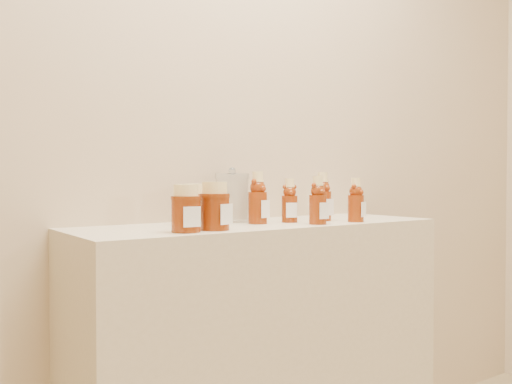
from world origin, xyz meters
TOP-DOWN VIEW (x-y plane):
  - wall_back at (0.00, 1.75)m, footprint 3.50×0.02m
  - display_table at (0.00, 1.55)m, footprint 1.20×0.40m
  - bear_bottle_back_left at (-0.02, 1.54)m, footprint 0.08×0.08m
  - bear_bottle_back_mid at (0.09, 1.53)m, footprint 0.07×0.07m
  - bear_bottle_back_right at (0.23, 1.52)m, footprint 0.07×0.07m
  - bear_bottle_front_left at (0.12, 1.42)m, footprint 0.06×0.06m
  - bear_bottle_front_right at (0.28, 1.42)m, footprint 0.07×0.07m
  - honey_jar_left at (-0.33, 1.43)m, footprint 0.09×0.09m
  - honey_jar_back at (-0.20, 1.61)m, footprint 0.09×0.09m
  - honey_jar_front at (-0.24, 1.44)m, footprint 0.11×0.11m
  - glass_canister at (-0.05, 1.65)m, footprint 0.14×0.14m

SIDE VIEW (x-z plane):
  - display_table at x=0.00m, z-range 0.00..0.90m
  - honey_jar_left at x=-0.33m, z-range 0.90..1.03m
  - honey_jar_back at x=-0.20m, z-range 0.90..1.03m
  - honey_jar_front at x=-0.24m, z-range 0.90..1.03m
  - bear_bottle_back_mid at x=0.09m, z-range 0.90..1.06m
  - bear_bottle_front_right at x=0.28m, z-range 0.90..1.06m
  - bear_bottle_front_left at x=0.12m, z-range 0.90..1.07m
  - glass_canister at x=-0.05m, z-range 0.90..1.07m
  - bear_bottle_back_right at x=0.23m, z-range 0.90..1.08m
  - bear_bottle_back_left at x=-0.02m, z-range 0.90..1.08m
  - wall_back at x=0.00m, z-range 0.00..2.70m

